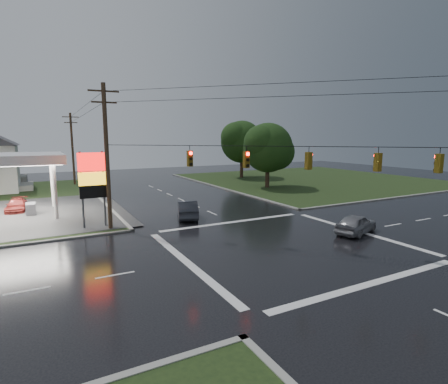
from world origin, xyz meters
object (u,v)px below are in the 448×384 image
utility_pole_nw (107,155)px  tree_ne_far (243,142)px  pylon_sign (92,177)px  utility_pole_n (72,148)px  car_crossing (356,224)px  car_pump (17,205)px  car_north (187,209)px  tree_ne_near (269,148)px

utility_pole_nw → tree_ne_far: bearing=42.6°
pylon_sign → utility_pole_nw: (1.00, -1.00, 1.71)m
utility_pole_n → tree_ne_far: (26.65, -4.01, 0.71)m
pylon_sign → utility_pole_n: size_ratio=0.57×
tree_ne_far → car_crossing: tree_ne_far is taller
tree_ne_far → pylon_sign: bearing=-139.6°
car_pump → car_crossing: bearing=-36.6°
utility_pole_nw → car_crossing: utility_pole_nw is taller
utility_pole_n → car_pump: bearing=-110.9°
tree_ne_far → car_crossing: bearing=-107.5°
pylon_sign → utility_pole_n: (1.00, 27.50, 1.46)m
tree_ne_far → car_north: 31.45m
car_north → utility_pole_n: bearing=-57.9°
car_pump → utility_pole_nw: bearing=-52.5°
utility_pole_nw → car_north: size_ratio=2.32×
tree_ne_far → car_pump: bearing=-157.9°
tree_ne_near → car_north: (-16.93, -11.72, -4.78)m
utility_pole_n → car_north: utility_pole_n is taller
pylon_sign → car_north: size_ratio=1.27×
utility_pole_nw → tree_ne_near: (23.64, 12.49, -0.16)m
tree_ne_far → car_pump: size_ratio=2.39×
utility_pole_nw → tree_ne_far: utility_pole_nw is taller
car_crossing → car_pump: bearing=29.4°
tree_ne_near → utility_pole_n: bearing=145.9°
car_north → pylon_sign: bearing=16.8°
utility_pole_nw → car_pump: bearing=121.6°
pylon_sign → utility_pole_nw: bearing=-45.0°
utility_pole_n → tree_ne_far: 26.96m
tree_ne_near → car_crossing: tree_ne_near is taller
utility_pole_nw → tree_ne_far: 36.20m
utility_pole_n → car_pump: utility_pole_n is taller
utility_pole_nw → car_crossing: size_ratio=2.58×
tree_ne_near → car_pump: tree_ne_near is taller
car_crossing → car_pump: size_ratio=1.04×
utility_pole_n → car_pump: 19.44m
utility_pole_n → car_north: size_ratio=2.22×
pylon_sign → utility_pole_nw: utility_pole_nw is taller
pylon_sign → car_north: bearing=-1.6°
utility_pole_nw → car_crossing: bearing=-31.7°
tree_ne_near → car_crossing: size_ratio=2.11×
car_north → car_crossing: bearing=149.3°
tree_ne_far → utility_pole_n: bearing=171.5°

